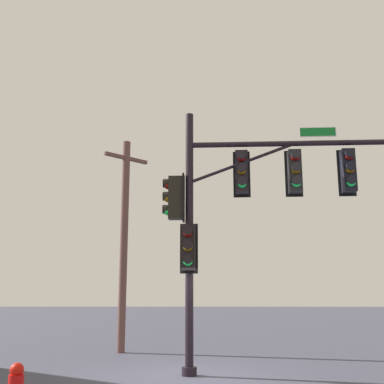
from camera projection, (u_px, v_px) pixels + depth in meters
ground_plane at (189, 376)px, 11.23m from camera, size 120.00×120.00×0.00m
signal_pole_assembly at (262, 195)px, 11.97m from camera, size 6.72×1.15×6.54m
utility_pole at (124, 238)px, 16.39m from camera, size 1.38×1.33×7.23m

